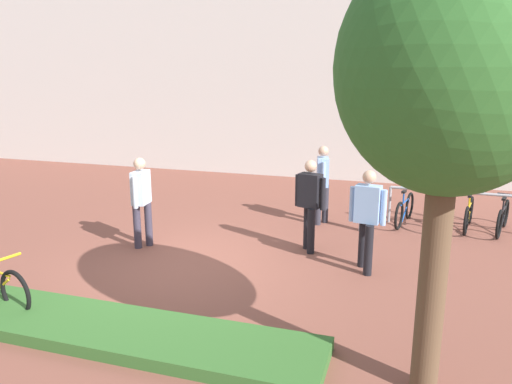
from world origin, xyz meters
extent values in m
plane|color=brown|center=(0.00, 0.00, 0.00)|extent=(60.00, 60.00, 0.00)
cube|color=silver|center=(0.00, 8.34, 5.00)|extent=(28.00, 1.20, 10.00)
cube|color=#336028|center=(-0.66, -2.39, 0.08)|extent=(7.00, 1.10, 0.16)
cylinder|color=brown|center=(3.85, -2.32, 1.22)|extent=(0.28, 0.28, 2.44)
ellipsoid|color=#2D6628|center=(3.85, -2.32, 3.29)|extent=(2.13, 2.13, 2.34)
torus|color=black|center=(-1.44, -2.30, 0.33)|extent=(0.65, 0.23, 0.66)
cylinder|color=gold|center=(-1.56, -2.27, 0.81)|extent=(0.15, 0.42, 0.04)
cylinder|color=#99999E|center=(3.19, 3.69, 0.40)|extent=(0.06, 0.06, 0.80)
cylinder|color=#99999E|center=(4.49, 3.65, 0.80)|extent=(2.60, 0.14, 0.06)
torus|color=black|center=(3.42, 3.20, 0.30)|extent=(0.19, 0.60, 0.61)
torus|color=black|center=(3.62, 4.11, 0.30)|extent=(0.19, 0.60, 0.61)
cylinder|color=#194CA5|center=(3.52, 3.65, 0.51)|extent=(0.20, 0.76, 0.03)
cylinder|color=#194CA5|center=(3.54, 3.74, 0.27)|extent=(0.15, 0.55, 0.40)
cylinder|color=#194CA5|center=(3.48, 3.49, 0.62)|extent=(0.03, 0.03, 0.26)
cube|color=black|center=(3.48, 3.49, 0.76)|extent=(0.11, 0.20, 0.05)
cylinder|color=#194CA5|center=(3.60, 4.00, 0.75)|extent=(0.39, 0.12, 0.04)
torus|color=black|center=(4.17, 3.20, 0.30)|extent=(0.06, 0.61, 0.61)
torus|color=black|center=(4.17, 4.14, 0.30)|extent=(0.06, 0.61, 0.61)
cylinder|color=#194CA5|center=(4.17, 3.67, 0.51)|extent=(0.04, 0.77, 0.03)
cylinder|color=#194CA5|center=(4.17, 3.76, 0.27)|extent=(0.04, 0.56, 0.40)
cylinder|color=#194CA5|center=(4.17, 3.50, 0.62)|extent=(0.03, 0.03, 0.26)
cube|color=black|center=(4.17, 3.50, 0.76)|extent=(0.08, 0.18, 0.05)
cylinder|color=#194CA5|center=(4.17, 4.03, 0.75)|extent=(0.39, 0.04, 0.04)
torus|color=black|center=(4.73, 3.22, 0.30)|extent=(0.17, 0.61, 0.61)
torus|color=black|center=(4.91, 4.15, 0.30)|extent=(0.17, 0.61, 0.61)
cylinder|color=gold|center=(4.82, 3.68, 0.51)|extent=(0.18, 0.76, 0.03)
cylinder|color=gold|center=(4.84, 3.78, 0.27)|extent=(0.14, 0.55, 0.40)
cylinder|color=gold|center=(4.79, 3.52, 0.62)|extent=(0.03, 0.03, 0.26)
cube|color=black|center=(4.79, 3.52, 0.76)|extent=(0.11, 0.19, 0.05)
cylinder|color=gold|center=(4.89, 4.04, 0.75)|extent=(0.39, 0.11, 0.04)
torus|color=black|center=(5.34, 3.18, 0.30)|extent=(0.22, 0.60, 0.61)
torus|color=black|center=(5.60, 4.08, 0.30)|extent=(0.22, 0.60, 0.61)
cylinder|color=black|center=(5.47, 3.63, 0.51)|extent=(0.24, 0.75, 0.03)
cylinder|color=black|center=(5.49, 3.72, 0.27)|extent=(0.18, 0.54, 0.40)
cylinder|color=black|center=(5.42, 3.47, 0.62)|extent=(0.03, 0.03, 0.26)
cube|color=black|center=(5.42, 3.47, 0.76)|extent=(0.12, 0.20, 0.05)
cylinder|color=black|center=(5.57, 3.97, 0.75)|extent=(0.38, 0.14, 0.04)
cylinder|color=#ADADB2|center=(2.70, 2.88, 0.45)|extent=(0.16, 0.16, 0.90)
cylinder|color=black|center=(1.92, 1.26, 0.42)|extent=(0.14, 0.14, 0.85)
cylinder|color=black|center=(1.80, 1.49, 0.42)|extent=(0.14, 0.14, 0.85)
cube|color=black|center=(1.86, 1.37, 1.16)|extent=(0.45, 0.35, 0.62)
cylinder|color=black|center=(2.11, 1.30, 1.13)|extent=(0.09, 0.09, 0.59)
cylinder|color=black|center=(1.61, 1.45, 1.13)|extent=(0.09, 0.09, 0.59)
sphere|color=tan|center=(1.86, 1.37, 1.61)|extent=(0.22, 0.22, 0.22)
cylinder|color=#2D2D38|center=(1.72, 3.03, 0.42)|extent=(0.14, 0.14, 0.85)
cylinder|color=#2D2D38|center=(1.84, 3.24, 0.42)|extent=(0.14, 0.14, 0.85)
cube|color=#8CB2E5|center=(1.78, 3.14, 1.16)|extent=(0.32, 0.44, 0.62)
cylinder|color=#8CB2E5|center=(1.84, 2.88, 1.13)|extent=(0.09, 0.09, 0.59)
cylinder|color=#8CB2E5|center=(1.72, 3.39, 1.13)|extent=(0.09, 0.09, 0.59)
sphere|color=tan|center=(1.78, 3.14, 1.61)|extent=(0.22, 0.22, 0.22)
cylinder|color=#383342|center=(-1.26, 0.56, 0.42)|extent=(0.14, 0.14, 0.85)
cylinder|color=#383342|center=(-1.13, 0.75, 0.42)|extent=(0.14, 0.14, 0.85)
cube|color=silver|center=(-1.19, 0.65, 1.16)|extent=(0.28, 0.42, 0.62)
cylinder|color=silver|center=(-1.16, 0.39, 1.13)|extent=(0.09, 0.09, 0.59)
cylinder|color=silver|center=(-1.22, 0.91, 1.13)|extent=(0.09, 0.09, 0.59)
sphere|color=tan|center=(-1.19, 0.65, 1.61)|extent=(0.22, 0.22, 0.22)
cylinder|color=black|center=(3.01, 0.56, 0.42)|extent=(0.14, 0.14, 0.85)
cylinder|color=black|center=(2.88, 0.90, 0.42)|extent=(0.14, 0.14, 0.85)
cube|color=#8CB2E5|center=(2.95, 0.73, 1.16)|extent=(0.43, 0.30, 0.62)
cylinder|color=#8CB2E5|center=(3.21, 0.69, 1.13)|extent=(0.09, 0.09, 0.59)
cylinder|color=#8CB2E5|center=(2.69, 0.77, 1.13)|extent=(0.09, 0.09, 0.59)
sphere|color=tan|center=(2.95, 0.73, 1.61)|extent=(0.22, 0.22, 0.22)
camera|label=1|loc=(3.55, -7.22, 3.26)|focal=34.64mm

